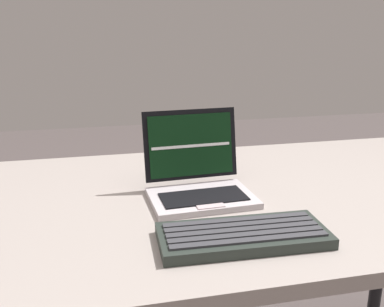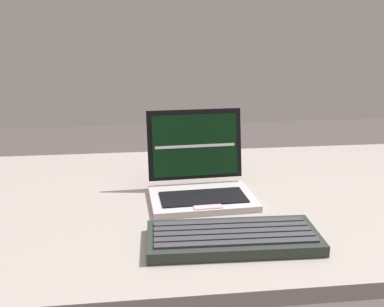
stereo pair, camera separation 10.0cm
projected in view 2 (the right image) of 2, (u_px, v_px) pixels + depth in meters
The scene contains 3 objects.
desk at pixel (207, 219), 1.09m from camera, with size 1.72×0.81×0.73m.
laptop_front at pixel (200, 180), 1.06m from camera, with size 0.25×0.22×0.20m.
external_keyboard at pixel (233, 237), 0.84m from camera, with size 0.34×0.15×0.03m.
Camera 2 is at (-0.15, -0.99, 1.15)m, focal length 40.67 mm.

